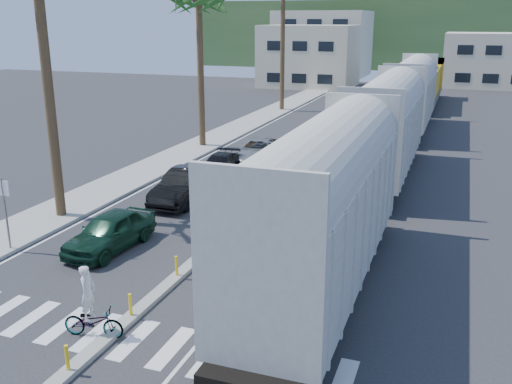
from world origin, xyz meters
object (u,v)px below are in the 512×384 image
at_px(car_lead, 110,231).
at_px(street_sign, 5,204).
at_px(car_second, 186,186).
at_px(cyclist, 92,315).

bearing_deg(car_lead, street_sign, -152.76).
bearing_deg(street_sign, car_lead, 23.21).
relative_size(car_lead, car_second, 0.90).
height_order(car_lead, cyclist, cyclist).
height_order(car_lead, car_second, car_second).
height_order(street_sign, cyclist, street_sign).
relative_size(street_sign, car_second, 0.60).
bearing_deg(car_second, street_sign, -113.91).
xyz_separation_m(street_sign, cyclist, (6.81, -4.21, -1.28)).
xyz_separation_m(car_lead, cyclist, (3.23, -5.74, -0.06)).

